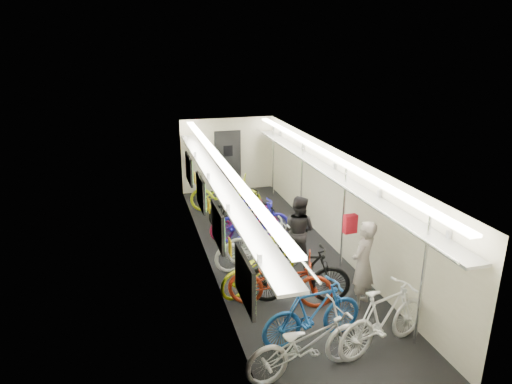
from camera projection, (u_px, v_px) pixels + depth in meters
train_car_shell at (250, 178)px, 10.69m from camera, size 10.00×10.00×10.00m
bicycle_0 at (307, 343)px, 6.67m from camera, size 2.03×0.94×1.03m
bicycle_1 at (313, 313)px, 7.37m from camera, size 1.84×0.72×1.08m
bicycle_2 at (280, 281)px, 8.40m from camera, size 2.08×1.34×1.03m
bicycle_3 at (299, 274)px, 8.48m from camera, size 2.03×1.08×1.17m
bicycle_4 at (259, 268)px, 8.96m from camera, size 1.92×1.27×0.95m
bicycle_5 at (263, 245)px, 9.90m from camera, size 1.75×1.04×1.01m
bicycle_6 at (260, 246)px, 9.81m from camera, size 2.02×0.75×1.05m
bicycle_7 at (254, 220)px, 11.14m from camera, size 1.87×0.65×1.10m
bicycle_8 at (245, 222)px, 11.27m from camera, size 1.78×0.64×0.93m
bicycle_9 at (242, 209)px, 11.95m from camera, size 1.81×0.67×1.07m
bicycle_10 at (226, 194)px, 13.10m from camera, size 2.18×1.34×1.08m
bicycle_11 at (384, 318)px, 7.18m from camera, size 1.96×1.05×1.13m
passenger_near at (363, 264)px, 8.33m from camera, size 0.73×0.69×1.68m
passenger_mid at (298, 231)px, 9.88m from camera, size 0.98×0.98×1.60m
backpack at (350, 224)px, 9.02m from camera, size 0.27×0.16×0.38m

